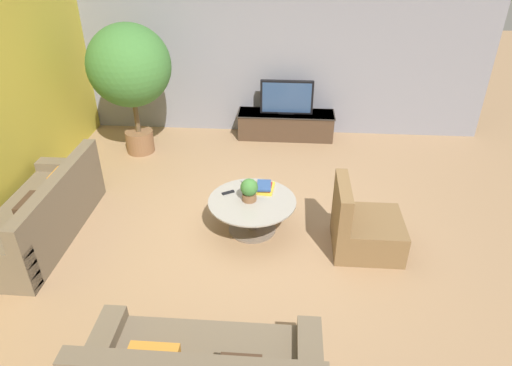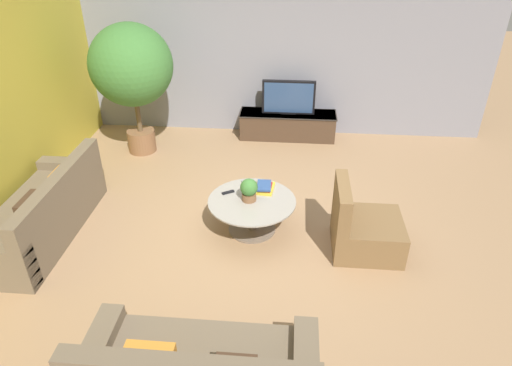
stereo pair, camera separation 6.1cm
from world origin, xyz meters
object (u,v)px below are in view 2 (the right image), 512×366
at_px(coffee_table, 252,209).
at_px(potted_plant_tabletop, 249,189).
at_px(media_console, 288,125).
at_px(television, 289,97).
at_px(armchair_wicker, 363,229).
at_px(potted_palm_tall, 132,68).
at_px(couch_by_wall, 43,215).

bearing_deg(coffee_table, potted_plant_tabletop, 168.56).
xyz_separation_m(coffee_table, potted_plant_tabletop, (-0.04, 0.01, 0.28)).
bearing_deg(media_console, television, -90.00).
distance_m(armchair_wicker, potted_palm_tall, 4.26).
distance_m(television, armchair_wicker, 3.24).
bearing_deg(coffee_table, potted_palm_tall, 134.76).
height_order(media_console, couch_by_wall, couch_by_wall).
xyz_separation_m(coffee_table, potted_palm_tall, (-2.05, 2.07, 1.10)).
xyz_separation_m(television, potted_plant_tabletop, (-0.40, -2.80, -0.15)).
bearing_deg(potted_palm_tall, armchair_wicker, -34.39).
height_order(television, potted_plant_tabletop, television).
xyz_separation_m(television, armchair_wicker, (0.97, -3.06, -0.47)).
xyz_separation_m(media_console, coffee_table, (-0.37, -2.81, 0.07)).
xyz_separation_m(television, couch_by_wall, (-2.92, -3.12, -0.46)).
height_order(media_console, coffee_table, media_console).
relative_size(coffee_table, couch_by_wall, 0.52).
distance_m(television, potted_plant_tabletop, 2.84).
bearing_deg(couch_by_wall, media_console, 136.87).
bearing_deg(coffee_table, media_console, 82.56).
distance_m(coffee_table, potted_palm_tall, 3.11).
height_order(couch_by_wall, potted_plant_tabletop, couch_by_wall).
relative_size(television, potted_palm_tall, 0.43).
relative_size(armchair_wicker, potted_palm_tall, 0.41).
bearing_deg(potted_plant_tabletop, television, 81.82).
relative_size(couch_by_wall, potted_plant_tabletop, 7.21).
relative_size(television, coffee_table, 0.84).
height_order(television, coffee_table, television).
height_order(couch_by_wall, armchair_wicker, armchair_wicker).
relative_size(media_console, potted_plant_tabletop, 5.83).
height_order(television, couch_by_wall, television).
relative_size(media_console, armchair_wicker, 1.96).
xyz_separation_m(couch_by_wall, armchair_wicker, (3.89, 0.05, -0.01)).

